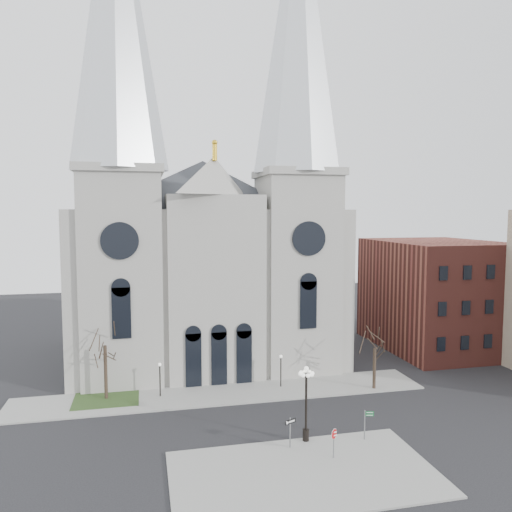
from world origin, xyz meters
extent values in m
plane|color=black|center=(0.00, 0.00, 0.00)|extent=(160.00, 160.00, 0.00)
cube|color=gray|center=(3.00, -5.00, 0.07)|extent=(18.00, 10.00, 0.14)
cube|color=gray|center=(0.00, 11.00, 0.07)|extent=(40.00, 6.00, 0.14)
cube|color=#2D431D|center=(-11.00, 12.00, 0.09)|extent=(6.00, 5.00, 0.18)
cube|color=#9E9C93|center=(0.00, 26.00, 9.00)|extent=(30.00, 24.00, 18.00)
pyramid|color=#2D3035|center=(0.00, 26.00, 24.00)|extent=(33.00, 26.40, 6.00)
cube|color=#9E9C93|center=(-9.50, 17.50, 11.00)|extent=(8.00, 8.00, 22.00)
cone|color=silver|center=(-9.50, 17.50, 38.00)|extent=(9.92, 9.92, 32.00)
cylinder|color=black|center=(-9.50, 13.45, 15.00)|extent=(3.60, 0.30, 3.60)
cube|color=#9E9C93|center=(9.50, 17.50, 11.00)|extent=(8.00, 8.00, 22.00)
cone|color=silver|center=(9.50, 17.50, 38.00)|extent=(9.92, 9.92, 32.00)
cylinder|color=black|center=(9.50, 13.45, 15.00)|extent=(3.60, 0.30, 3.60)
cube|color=#9E9C93|center=(0.00, 16.00, 9.75)|extent=(10.00, 5.00, 19.50)
pyramid|color=#9E9C93|center=(0.00, 16.00, 21.50)|extent=(11.00, 5.00, 4.00)
cube|color=maroon|center=(30.00, 22.00, 7.00)|extent=(14.00, 18.00, 14.00)
cylinder|color=black|center=(-11.00, 12.00, 2.62)|extent=(0.32, 0.32, 5.25)
cylinder|color=black|center=(15.00, 9.00, 2.10)|extent=(0.32, 0.32, 4.20)
cylinder|color=black|center=(-6.00, 11.50, 1.64)|extent=(0.12, 0.12, 3.00)
sphere|color=white|center=(-6.00, 11.50, 3.24)|extent=(0.32, 0.32, 0.32)
cylinder|color=black|center=(6.00, 11.50, 1.64)|extent=(0.12, 0.12, 3.00)
sphere|color=white|center=(6.00, 11.50, 3.24)|extent=(0.32, 0.32, 0.32)
cylinder|color=slate|center=(5.72, -3.54, 1.20)|extent=(0.08, 0.08, 2.12)
cylinder|color=#AC0B0F|center=(5.72, -3.54, 1.94)|extent=(0.72, 0.25, 0.74)
cylinder|color=white|center=(5.72, -3.54, 1.94)|extent=(0.76, 0.25, 0.79)
cube|color=white|center=(5.72, -3.54, 2.06)|extent=(0.39, 0.14, 0.09)
cube|color=white|center=(5.72, -3.54, 1.82)|extent=(0.45, 0.15, 0.09)
cylinder|color=black|center=(4.64, -0.50, 2.73)|extent=(0.18, 0.18, 5.19)
cylinder|color=black|center=(4.64, -0.50, 0.59)|extent=(0.50, 0.50, 0.90)
sphere|color=white|center=(4.64, -0.50, 5.84)|extent=(0.36, 0.36, 0.36)
cylinder|color=slate|center=(3.15, -1.28, 1.28)|extent=(0.10, 0.10, 2.28)
cube|color=black|center=(3.15, -1.28, 2.15)|extent=(0.93, 0.44, 0.33)
cylinder|color=slate|center=(9.15, -1.30, 1.30)|extent=(0.09, 0.09, 2.32)
cube|color=#0C5A25|center=(9.51, -1.39, 2.30)|extent=(0.64, 0.18, 0.16)
cube|color=#0C5A25|center=(9.51, -1.39, 2.09)|extent=(0.64, 0.18, 0.16)
camera|label=1|loc=(-7.31, -35.81, 17.72)|focal=35.00mm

